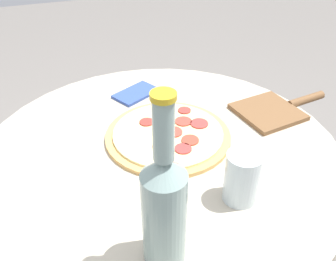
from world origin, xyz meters
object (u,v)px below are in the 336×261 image
at_px(pizza, 168,135).
at_px(drinking_glass, 242,177).
at_px(beer_bottle, 164,205).
at_px(pizza_paddle, 275,110).

height_order(pizza, drinking_glass, drinking_glass).
bearing_deg(pizza, drinking_glass, -74.16).
height_order(pizza, beer_bottle, beer_bottle).
height_order(pizza, pizza_paddle, pizza).
bearing_deg(pizza, beer_bottle, -110.08).
xyz_separation_m(pizza, beer_bottle, (-0.11, -0.30, 0.11)).
relative_size(pizza, beer_bottle, 0.97).
xyz_separation_m(beer_bottle, pizza_paddle, (0.41, 0.32, -0.11)).
bearing_deg(pizza_paddle, drinking_glass, -142.38).
bearing_deg(pizza_paddle, pizza, 174.47).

